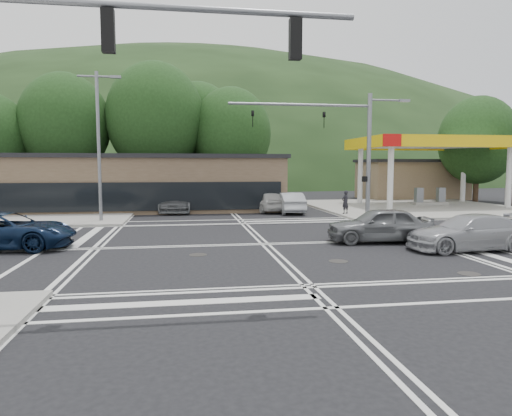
{
  "coord_description": "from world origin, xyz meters",
  "views": [
    {
      "loc": [
        -3.5,
        -19.6,
        3.46
      ],
      "look_at": [
        -0.04,
        2.21,
        1.4
      ],
      "focal_mm": 32.0,
      "sensor_mm": 36.0,
      "label": 1
    }
  ],
  "objects": [
    {
      "name": "signal_mast_sw",
      "position": [
        -6.39,
        -8.2,
        5.12
      ],
      "size": [
        9.14,
        0.28,
        8.0
      ],
      "color": "slate",
      "rests_on": "ground"
    },
    {
      "name": "gas_station_canopy",
      "position": [
        16.99,
        15.99,
        5.04
      ],
      "size": [
        12.32,
        8.34,
        5.75
      ],
      "color": "silver",
      "rests_on": "ground"
    },
    {
      "name": "car_grey_center",
      "position": [
        5.2,
        -0.3,
        0.79
      ],
      "size": [
        4.84,
        2.38,
        1.59
      ],
      "primitive_type": "imported",
      "rotation": [
        0.0,
        0.0,
        -1.68
      ],
      "color": "slate",
      "rests_on": "ground"
    },
    {
      "name": "tree_n_c",
      "position": [
        1.0,
        24.0,
        6.49
      ],
      "size": [
        7.6,
        7.6,
        10.87
      ],
      "color": "#382619",
      "rests_on": "ground"
    },
    {
      "name": "sidewalk_nw",
      "position": [
        -15.0,
        15.0,
        0.07
      ],
      "size": [
        16.0,
        16.0,
        0.15
      ],
      "primitive_type": "cube",
      "color": "gray",
      "rests_on": "ground"
    },
    {
      "name": "pedestrian",
      "position": [
        7.5,
        10.4,
        0.95
      ],
      "size": [
        0.69,
        0.61,
        1.59
      ],
      "primitive_type": "imported",
      "rotation": [
        0.0,
        0.0,
        3.62
      ],
      "color": "black",
      "rests_on": "sidewalk_ne"
    },
    {
      "name": "tree_n_e",
      "position": [
        -2.0,
        28.0,
        7.14
      ],
      "size": [
        8.4,
        8.4,
        11.98
      ],
      "color": "#382619",
      "rests_on": "ground"
    },
    {
      "name": "commercial_row",
      "position": [
        -8.0,
        17.0,
        2.0
      ],
      "size": [
        24.0,
        8.0,
        4.0
      ],
      "primitive_type": "cube",
      "color": "brown",
      "rests_on": "ground"
    },
    {
      "name": "tree_n_a",
      "position": [
        -14.0,
        24.0,
        7.14
      ],
      "size": [
        8.0,
        8.0,
        11.75
      ],
      "color": "#382619",
      "rests_on": "ground"
    },
    {
      "name": "car_queue_a",
      "position": [
        4.16,
        12.85,
        0.75
      ],
      "size": [
        1.81,
        4.63,
        1.5
      ],
      "primitive_type": "imported",
      "rotation": [
        0.0,
        0.0,
        3.09
      ],
      "color": "#B3B6BA",
      "rests_on": "ground"
    },
    {
      "name": "sidewalk_ne",
      "position": [
        15.0,
        15.0,
        0.07
      ],
      "size": [
        16.0,
        16.0,
        0.15
      ],
      "primitive_type": "cube",
      "color": "gray",
      "rests_on": "ground"
    },
    {
      "name": "convenience_store",
      "position": [
        20.0,
        25.0,
        1.9
      ],
      "size": [
        10.0,
        6.0,
        3.8
      ],
      "primitive_type": "cube",
      "color": "#846B4F",
      "rests_on": "ground"
    },
    {
      "name": "hill_north",
      "position": [
        0.0,
        90.0,
        0.0
      ],
      "size": [
        252.0,
        126.0,
        140.0
      ],
      "primitive_type": "ellipsoid",
      "color": "#1C3015",
      "rests_on": "ground"
    },
    {
      "name": "car_silver_east",
      "position": [
        8.0,
        -2.72,
        0.73
      ],
      "size": [
        5.07,
        2.06,
        1.47
      ],
      "primitive_type": "imported",
      "rotation": [
        0.0,
        0.0,
        -1.57
      ],
      "color": "#9C9DA2",
      "rests_on": "ground"
    },
    {
      "name": "tree_n_b",
      "position": [
        -6.0,
        24.0,
        7.79
      ],
      "size": [
        9.0,
        9.0,
        12.98
      ],
      "color": "#382619",
      "rests_on": "ground"
    },
    {
      "name": "signal_mast_ne",
      "position": [
        6.95,
        8.2,
        5.07
      ],
      "size": [
        11.65,
        0.3,
        8.0
      ],
      "color": "slate",
      "rests_on": "ground"
    },
    {
      "name": "car_blue_west",
      "position": [
        -10.84,
        0.5,
        0.77
      ],
      "size": [
        5.74,
        3.02,
        1.54
      ],
      "primitive_type": "imported",
      "rotation": [
        0.0,
        0.0,
        1.49
      ],
      "color": "#0C1A35",
      "rests_on": "ground"
    },
    {
      "name": "tree_ne",
      "position": [
        24.0,
        20.0,
        5.84
      ],
      "size": [
        7.2,
        7.2,
        9.99
      ],
      "color": "#382619",
      "rests_on": "ground"
    },
    {
      "name": "car_queue_b",
      "position": [
        2.69,
        14.0,
        0.8
      ],
      "size": [
        2.5,
        4.92,
        1.6
      ],
      "primitive_type": "imported",
      "rotation": [
        0.0,
        0.0,
        3.27
      ],
      "color": "silver",
      "rests_on": "ground"
    },
    {
      "name": "streetlight_nw",
      "position": [
        -8.44,
        9.0,
        5.05
      ],
      "size": [
        2.5,
        0.25,
        9.0
      ],
      "color": "slate",
      "rests_on": "ground"
    },
    {
      "name": "car_northbound",
      "position": [
        -4.03,
        14.89,
        0.81
      ],
      "size": [
        2.72,
        5.77,
        1.63
      ],
      "primitive_type": "imported",
      "rotation": [
        0.0,
        0.0,
        -0.08
      ],
      "color": "#5D5F62",
      "rests_on": "ground"
    },
    {
      "name": "ground",
      "position": [
        0.0,
        0.0,
        0.0
      ],
      "size": [
        120.0,
        120.0,
        0.0
      ],
      "primitive_type": "plane",
      "color": "black",
      "rests_on": "ground"
    }
  ]
}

